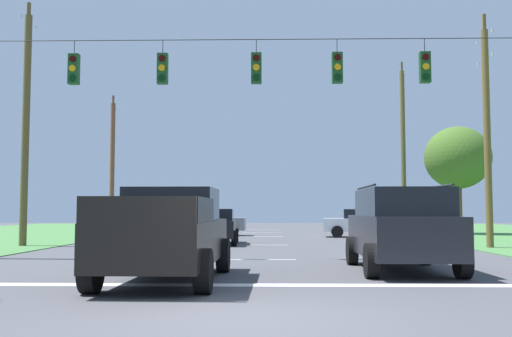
# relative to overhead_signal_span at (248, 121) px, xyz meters

# --- Properties ---
(ground_plane) EXTENTS (120.00, 120.00, 0.00)m
(ground_plane) POSITION_rel_overhead_signal_span_xyz_m (0.18, -9.71, -4.20)
(ground_plane) COLOR #47474C
(stop_bar_stripe) EXTENTS (15.18, 0.45, 0.01)m
(stop_bar_stripe) POSITION_rel_overhead_signal_span_xyz_m (0.18, -6.22, -4.20)
(stop_bar_stripe) COLOR white
(stop_bar_stripe) RESTS_ON ground
(lane_dash_0) EXTENTS (2.50, 0.15, 0.01)m
(lane_dash_0) POSITION_rel_overhead_signal_span_xyz_m (0.18, -0.22, -4.20)
(lane_dash_0) COLOR white
(lane_dash_0) RESTS_ON ground
(lane_dash_1) EXTENTS (2.50, 0.15, 0.01)m
(lane_dash_1) POSITION_rel_overhead_signal_span_xyz_m (0.18, 7.14, -4.20)
(lane_dash_1) COLOR white
(lane_dash_1) RESTS_ON ground
(lane_dash_2) EXTENTS (2.50, 0.15, 0.01)m
(lane_dash_2) POSITION_rel_overhead_signal_span_xyz_m (0.18, 15.10, -4.20)
(lane_dash_2) COLOR white
(lane_dash_2) RESTS_ON ground
(lane_dash_3) EXTENTS (2.50, 0.15, 0.01)m
(lane_dash_3) POSITION_rel_overhead_signal_span_xyz_m (0.18, 20.64, -4.20)
(lane_dash_3) COLOR white
(lane_dash_3) RESTS_ON ground
(lane_dash_4) EXTENTS (2.50, 0.15, 0.01)m
(lane_dash_4) POSITION_rel_overhead_signal_span_xyz_m (0.18, 27.21, -4.20)
(lane_dash_4) COLOR white
(lane_dash_4) RESTS_ON ground
(overhead_signal_span) EXTENTS (17.94, 0.31, 7.42)m
(overhead_signal_span) POSITION_rel_overhead_signal_span_xyz_m (0.00, 0.00, 0.00)
(overhead_signal_span) COLOR brown
(overhead_signal_span) RESTS_ON ground
(pickup_truck) EXTENTS (2.36, 5.43, 1.95)m
(pickup_truck) POSITION_rel_overhead_signal_span_xyz_m (-1.49, -5.56, -3.24)
(pickup_truck) COLOR black
(pickup_truck) RESTS_ON ground
(suv_black) EXTENTS (2.26, 4.83, 2.05)m
(suv_black) POSITION_rel_overhead_signal_span_xyz_m (3.83, -3.47, -3.14)
(suv_black) COLOR black
(suv_black) RESTS_ON ground
(distant_car_crossing_white) EXTENTS (4.44, 2.32, 1.52)m
(distant_car_crossing_white) POSITION_rel_overhead_signal_span_xyz_m (5.77, 14.59, -3.41)
(distant_car_crossing_white) COLOR silver
(distant_car_crossing_white) RESTS_ON ground
(distant_car_oncoming) EXTENTS (4.32, 2.07, 1.52)m
(distant_car_oncoming) POSITION_rel_overhead_signal_span_xyz_m (-2.88, 16.16, -3.41)
(distant_car_oncoming) COLOR slate
(distant_car_oncoming) RESTS_ON ground
(distant_car_far_parked) EXTENTS (2.12, 4.35, 1.52)m
(distant_car_far_parked) POSITION_rel_overhead_signal_span_xyz_m (-1.74, 7.73, -3.41)
(distant_car_far_parked) COLOR black
(distant_car_far_parked) RESTS_ON ground
(utility_pole_mid_right) EXTENTS (0.27, 1.73, 9.24)m
(utility_pole_mid_right) POSITION_rel_overhead_signal_span_xyz_m (9.19, 5.27, 0.40)
(utility_pole_mid_right) COLOR brown
(utility_pole_mid_right) RESTS_ON ground
(utility_pole_far_right) EXTENTS (0.31, 1.80, 11.31)m
(utility_pole_far_right) POSITION_rel_overhead_signal_span_xyz_m (9.48, 21.03, 1.40)
(utility_pole_far_right) COLOR brown
(utility_pole_far_right) RESTS_ON ground
(utility_pole_mid_left) EXTENTS (0.30, 1.58, 10.12)m
(utility_pole_mid_left) POSITION_rel_overhead_signal_span_xyz_m (-9.37, 6.00, 0.73)
(utility_pole_mid_left) COLOR brown
(utility_pole_mid_left) RESTS_ON ground
(utility_pole_far_left) EXTENTS (0.30, 1.55, 9.04)m
(utility_pole_far_left) POSITION_rel_overhead_signal_span_xyz_m (-9.66, 20.59, 0.19)
(utility_pole_far_left) COLOR brown
(utility_pole_far_left) RESTS_ON ground
(tree_roadside_right) EXTENTS (3.98, 3.98, 6.56)m
(tree_roadside_right) POSITION_rel_overhead_signal_span_xyz_m (12.13, 18.20, 0.43)
(tree_roadside_right) COLOR brown
(tree_roadside_right) RESTS_ON ground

